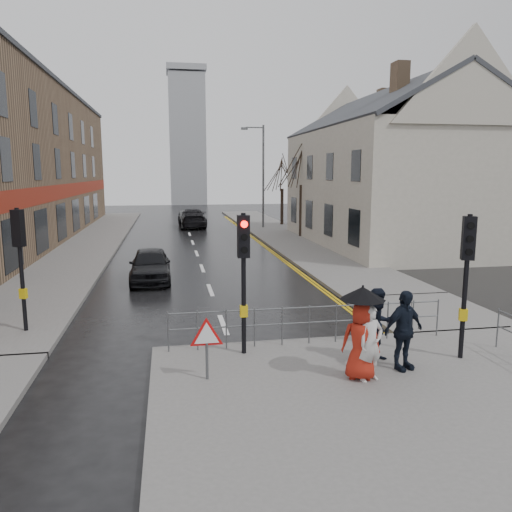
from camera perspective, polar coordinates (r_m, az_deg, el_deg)
name	(u,v)px	position (r m, az deg, el deg)	size (l,w,h in m)	color
ground	(237,362)	(12.18, -2.19, -11.99)	(120.00, 120.00, 0.00)	black
near_pavement	(428,419)	(9.97, 19.04, -17.17)	(10.00, 9.00, 0.14)	#605E5B
left_pavement	(93,240)	(34.87, -18.16, 1.78)	(4.00, 44.00, 0.14)	#605E5B
right_pavement	(277,232)	(37.36, 2.44, 2.73)	(4.00, 40.00, 0.14)	#605E5B
pavement_bridge_right	(426,312)	(16.91, 18.81, -6.07)	(4.00, 4.20, 0.14)	#605E5B
building_right_cream	(390,168)	(32.21, 15.02, 9.74)	(9.00, 16.40, 10.10)	beige
church_tower	(187,140)	(73.43, -7.85, 12.95)	(5.00, 5.00, 18.00)	#979A9F
traffic_signal_near_left	(244,259)	(11.73, -1.43, -0.33)	(0.28, 0.27, 3.40)	black
traffic_signal_near_right	(467,261)	(12.40, 22.97, -0.55)	(0.34, 0.33, 3.40)	black
traffic_signal_far_left	(20,248)	(14.91, -25.39, 0.86)	(0.34, 0.33, 3.40)	black
guard_railing_front	(309,316)	(12.84, 6.12, -6.84)	(7.14, 0.04, 1.00)	#595B5E
warning_sign	(207,338)	(10.61, -5.66, -9.34)	(0.80, 0.07, 1.35)	#595B5E
street_lamp	(261,170)	(39.91, 0.58, 9.84)	(1.83, 0.25, 8.00)	#595B5E
tree_near	(302,163)	(34.44, 5.25, 10.58)	(2.40, 2.40, 6.58)	#33251C
tree_far	(282,173)	(42.31, 3.02, 9.43)	(2.40, 2.40, 5.64)	#33251C
pedestrian_a	(371,343)	(10.83, 12.96, -9.69)	(0.59, 0.39, 1.61)	silver
pedestrian_b	(378,325)	(11.92, 13.81, -7.65)	(0.84, 0.65, 1.73)	black
pedestrian_with_umbrella	(361,328)	(10.76, 11.96, -8.09)	(0.96, 0.96, 2.00)	#A22012
pedestrian_d	(404,330)	(11.56, 16.51, -8.13)	(1.05, 0.44, 1.79)	black
car_parked	(150,265)	(21.12, -11.99, -1.00)	(1.63, 4.06, 1.38)	black
car_mid	(189,220)	(41.27, -7.65, 4.15)	(1.45, 4.15, 1.37)	#4E5153
car_far	(192,218)	(41.53, -7.32, 4.32)	(2.17, 5.34, 1.55)	black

